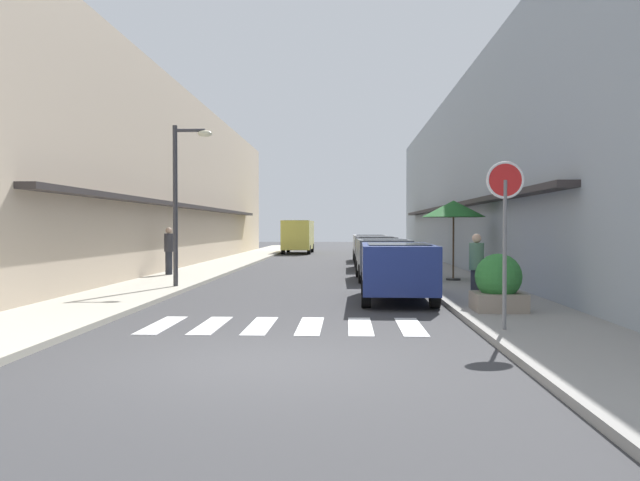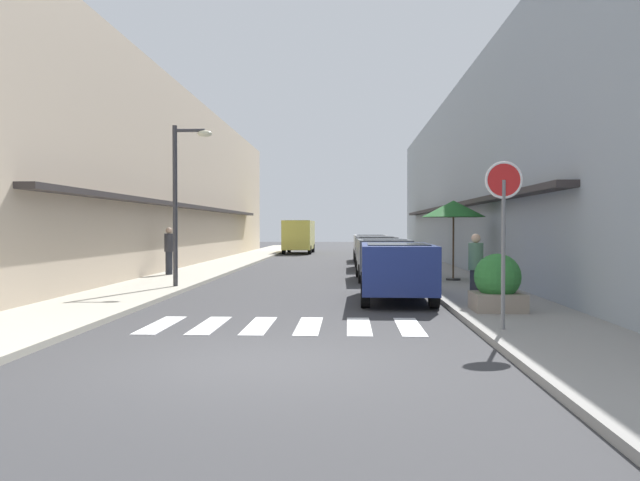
# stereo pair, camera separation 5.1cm
# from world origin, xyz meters

# --- Properties ---
(ground_plane) EXTENTS (104.62, 104.62, 0.00)m
(ground_plane) POSITION_xyz_m (0.00, 19.02, 0.00)
(ground_plane) COLOR #38383A
(sidewalk_left) EXTENTS (2.56, 66.57, 0.12)m
(sidewalk_left) POSITION_xyz_m (-4.78, 19.02, 0.06)
(sidewalk_left) COLOR #ADA899
(sidewalk_left) RESTS_ON ground_plane
(sidewalk_right) EXTENTS (2.56, 66.57, 0.12)m
(sidewalk_right) POSITION_xyz_m (4.78, 19.02, 0.06)
(sidewalk_right) COLOR gray
(sidewalk_right) RESTS_ON ground_plane
(building_row_left) EXTENTS (5.50, 44.80, 8.10)m
(building_row_left) POSITION_xyz_m (-8.55, 20.40, 4.05)
(building_row_left) COLOR #C6B299
(building_row_left) RESTS_ON ground_plane
(building_row_right) EXTENTS (5.50, 44.80, 8.26)m
(building_row_right) POSITION_xyz_m (8.55, 20.40, 4.13)
(building_row_right) COLOR #939EA8
(building_row_right) RESTS_ON ground_plane
(crosswalk) EXTENTS (5.20, 2.20, 0.01)m
(crosswalk) POSITION_xyz_m (-0.00, 3.26, 0.01)
(crosswalk) COLOR silver
(crosswalk) RESTS_ON ground_plane
(parked_car_near) EXTENTS (1.88, 4.28, 1.47)m
(parked_car_near) POSITION_xyz_m (2.45, 7.39, 0.92)
(parked_car_near) COLOR navy
(parked_car_near) RESTS_ON ground_plane
(parked_car_mid) EXTENTS (1.86, 3.95, 1.47)m
(parked_car_mid) POSITION_xyz_m (2.45, 13.65, 0.92)
(parked_car_mid) COLOR #4C5156
(parked_car_mid) RESTS_ON ground_plane
(parked_car_far) EXTENTS (1.82, 4.10, 1.47)m
(parked_car_far) POSITION_xyz_m (2.45, 19.50, 0.92)
(parked_car_far) COLOR black
(parked_car_far) RESTS_ON ground_plane
(parked_car_distant) EXTENTS (1.83, 4.14, 1.47)m
(parked_car_distant) POSITION_xyz_m (2.45, 26.02, 0.92)
(parked_car_distant) COLOR silver
(parked_car_distant) RESTS_ON ground_plane
(delivery_van) EXTENTS (2.05, 5.42, 2.37)m
(delivery_van) POSITION_xyz_m (-2.30, 36.26, 1.41)
(delivery_van) COLOR #D8CC4C
(delivery_van) RESTS_ON ground_plane
(round_street_sign) EXTENTS (0.65, 0.07, 2.90)m
(round_street_sign) POSITION_xyz_m (3.89, 2.32, 2.34)
(round_street_sign) COLOR slate
(round_street_sign) RESTS_ON sidewalk_right
(street_lamp) EXTENTS (1.19, 0.28, 4.80)m
(street_lamp) POSITION_xyz_m (-3.74, 9.93, 3.09)
(street_lamp) COLOR #38383D
(street_lamp) RESTS_ON sidewalk_left
(cafe_umbrella) EXTENTS (2.11, 2.11, 2.65)m
(cafe_umbrella) POSITION_xyz_m (4.72, 12.38, 2.48)
(cafe_umbrella) COLOR #262626
(cafe_umbrella) RESTS_ON sidewalk_right
(planter_corner) EXTENTS (1.04, 1.04, 1.21)m
(planter_corner) POSITION_xyz_m (4.37, 4.76, 0.68)
(planter_corner) COLOR gray
(planter_corner) RESTS_ON sidewalk_right
(pedestrian_walking_near) EXTENTS (0.34, 0.34, 1.61)m
(pedestrian_walking_near) POSITION_xyz_m (4.16, 5.97, 0.97)
(pedestrian_walking_near) COLOR #282B33
(pedestrian_walking_near) RESTS_ON sidewalk_right
(pedestrian_walking_far) EXTENTS (0.34, 0.34, 1.76)m
(pedestrian_walking_far) POSITION_xyz_m (-5.45, 14.44, 1.05)
(pedestrian_walking_far) COLOR #282B33
(pedestrian_walking_far) RESTS_ON sidewalk_left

